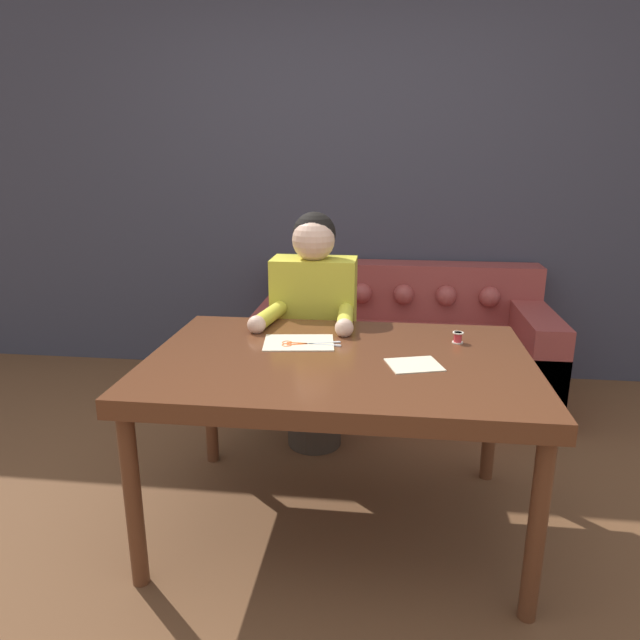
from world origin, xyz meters
TOP-DOWN VIEW (x-y plane):
  - ground_plane at (0.00, 0.00)m, footprint 16.00×16.00m
  - wall_back at (0.00, 1.93)m, footprint 8.00×0.06m
  - dining_table at (0.15, 0.13)m, footprint 1.45×0.98m
  - couch at (0.42, 1.49)m, footprint 1.73×0.88m
  - person at (-0.04, 0.78)m, footprint 0.46×0.58m
  - pattern_paper_main at (-0.03, 0.27)m, footprint 0.31×0.24m
  - pattern_paper_offcut at (0.43, 0.07)m, footprint 0.22×0.20m
  - scissors at (-0.02, 0.25)m, footprint 0.24×0.10m
  - thread_spool at (0.61, 0.35)m, footprint 0.04×0.04m

SIDE VIEW (x-z plane):
  - ground_plane at x=0.00m, z-range 0.00..0.00m
  - couch at x=0.42m, z-range -0.11..0.69m
  - person at x=-0.04m, z-range 0.01..1.23m
  - dining_table at x=0.15m, z-range 0.30..1.03m
  - pattern_paper_main at x=-0.03m, z-range 0.73..0.74m
  - pattern_paper_offcut at x=0.43m, z-range 0.73..0.74m
  - scissors at x=-0.02m, z-range 0.73..0.74m
  - thread_spool at x=0.61m, z-range 0.73..0.78m
  - wall_back at x=0.00m, z-range 0.00..2.60m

